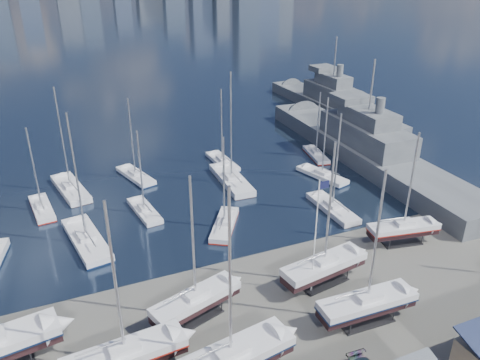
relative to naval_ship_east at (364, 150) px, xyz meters
name	(u,v)px	position (x,y,z in m)	size (l,w,h in m)	color
ground	(278,314)	(-31.17, -28.82, -1.67)	(1400.00, 1400.00, 0.00)	#605E59
water	(58,16)	(-31.17, 281.18, -1.82)	(1400.00, 600.00, 0.40)	#172235
sailboat_cradle_1	(125,355)	(-45.74, -30.47, 0.39)	(10.00, 3.51, 15.87)	#2D2D33
sailboat_cradle_2	(196,300)	(-38.47, -26.23, 0.33)	(9.24, 5.07, 14.64)	#2D2D33
sailboat_cradle_3	(231,359)	(-38.20, -34.17, 0.46)	(11.01, 4.62, 17.16)	#2D2D33
sailboat_cradle_4	(324,266)	(-24.65, -26.32, 0.38)	(9.86, 4.10, 15.64)	#2D2D33
sailboat_cradle_5	(367,303)	(-24.19, -32.84, 0.37)	(9.59, 2.96, 15.42)	#2D2D33
sailboat_cradle_6	(403,228)	(-11.90, -23.44, 0.29)	(8.77, 3.83, 13.89)	#2D2D33
sailboat_moored_1	(42,209)	(-51.02, 1.87, -1.36)	(3.28, 8.46, 12.32)	black
sailboat_moored_2	(71,190)	(-46.93, 6.43, -1.35)	(4.99, 11.13, 16.24)	black
sailboat_moored_3	(87,242)	(-46.45, -8.95, -1.36)	(4.93, 11.66, 16.90)	black
sailboat_moored_4	(145,211)	(-38.47, -4.25, -1.35)	(3.25, 8.27, 12.16)	black
sailboat_moored_5	(136,177)	(-37.24, 7.48, -1.37)	(4.80, 9.22, 13.27)	black
sailboat_moored_6	(225,226)	(-30.01, -11.89, -1.37)	(6.49, 8.46, 12.68)	black
sailboat_moored_7	(231,181)	(-24.21, 0.05, -1.35)	(3.68, 11.81, 17.67)	black
sailboat_moored_8	(222,162)	(-22.81, 7.52, -1.37)	(2.97, 9.00, 13.27)	black
sailboat_moored_9	(332,209)	(-15.10, -13.56, -1.35)	(2.67, 9.44, 14.24)	black
sailboat_moored_10	(322,176)	(-10.54, -3.73, -1.37)	(4.89, 9.28, 13.36)	black
sailboat_moored_11	(316,155)	(-6.77, 4.19, -1.36)	(3.70, 8.21, 11.86)	black
naval_ship_east	(364,150)	(0.00, 0.00, 0.00)	(10.35, 53.13, 18.76)	slate
naval_ship_west	(331,104)	(10.74, 26.50, -0.01)	(7.62, 43.69, 17.92)	slate
flagpole	(317,230)	(-26.47, -27.14, 5.58)	(1.10, 0.12, 12.54)	white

